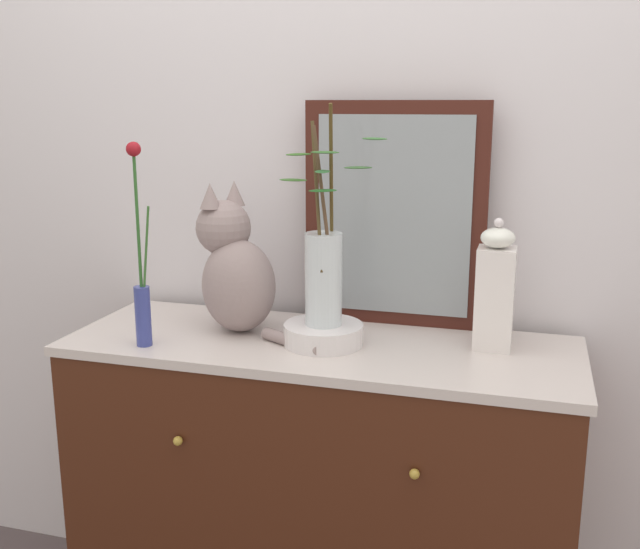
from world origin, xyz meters
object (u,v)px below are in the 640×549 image
(cat_sitting, at_px, (235,270))
(vase_glass_clear, at_px, (324,271))
(mirror_leaning, at_px, (394,215))
(bowl_porcelain, at_px, (323,334))
(jar_lidded_porcelain, at_px, (495,290))
(vase_slim_green, at_px, (141,286))
(sideboard, at_px, (320,503))

(cat_sitting, relative_size, vase_glass_clear, 0.75)
(mirror_leaning, bearing_deg, bowl_porcelain, -120.01)
(bowl_porcelain, distance_m, jar_lidded_porcelain, 0.45)
(vase_slim_green, bearing_deg, jar_lidded_porcelain, 15.11)
(vase_slim_green, bearing_deg, cat_sitting, 47.67)
(bowl_porcelain, bearing_deg, jar_lidded_porcelain, 12.61)
(cat_sitting, bearing_deg, vase_glass_clear, -11.95)
(mirror_leaning, xyz_separation_m, bowl_porcelain, (-0.13, -0.23, -0.28))
(cat_sitting, relative_size, bowl_porcelain, 2.01)
(jar_lidded_porcelain, bearing_deg, cat_sitting, -176.68)
(bowl_porcelain, distance_m, vase_glass_clear, 0.17)
(sideboard, distance_m, jar_lidded_porcelain, 0.76)
(cat_sitting, bearing_deg, bowl_porcelain, -11.63)
(mirror_leaning, relative_size, cat_sitting, 1.49)
(vase_slim_green, xyz_separation_m, jar_lidded_porcelain, (0.86, 0.23, -0.01))
(cat_sitting, height_order, jar_lidded_porcelain, cat_sitting)
(mirror_leaning, height_order, bowl_porcelain, mirror_leaning)
(cat_sitting, distance_m, jar_lidded_porcelain, 0.68)
(cat_sitting, xyz_separation_m, bowl_porcelain, (0.26, -0.05, -0.14))
(sideboard, bearing_deg, vase_slim_green, -160.19)
(cat_sitting, distance_m, bowl_porcelain, 0.30)
(vase_glass_clear, height_order, jar_lidded_porcelain, vase_glass_clear)
(mirror_leaning, bearing_deg, sideboard, -124.27)
(mirror_leaning, bearing_deg, vase_glass_clear, -119.64)
(vase_glass_clear, bearing_deg, sideboard, 130.91)
(sideboard, xyz_separation_m, bowl_porcelain, (0.01, -0.02, 0.49))
(sideboard, distance_m, cat_sitting, 0.68)
(sideboard, bearing_deg, jar_lidded_porcelain, 10.28)
(mirror_leaning, bearing_deg, vase_slim_green, -147.14)
(jar_lidded_porcelain, bearing_deg, vase_slim_green, -164.89)
(vase_slim_green, bearing_deg, sideboard, 19.81)
(vase_glass_clear, bearing_deg, bowl_porcelain, 119.85)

